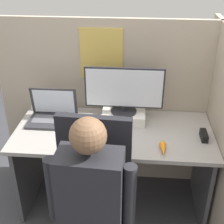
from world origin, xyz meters
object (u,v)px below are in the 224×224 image
object	(u,v)px
office_chair	(94,211)
monitor	(124,90)
paper_box	(124,116)
carrot_toy	(163,149)
person	(90,212)
stapler	(204,136)
laptop	(53,115)

from	to	relation	value
office_chair	monitor	bearing A→B (deg)	80.63
paper_box	office_chair	xyz separation A→B (m)	(-0.13, -0.80, -0.21)
monitor	carrot_toy	bearing A→B (deg)	-54.89
person	office_chair	bearing A→B (deg)	93.01
stapler	carrot_toy	xyz separation A→B (m)	(-0.30, -0.19, -0.00)
monitor	stapler	xyz separation A→B (m)	(0.59, -0.22, -0.23)
paper_box	carrot_toy	distance (m)	0.50
monitor	laptop	bearing A→B (deg)	-173.72
paper_box	monitor	bearing A→B (deg)	90.00
stapler	office_chair	size ratio (longest dim) A/B	0.11
carrot_toy	office_chair	xyz separation A→B (m)	(-0.42, -0.39, -0.20)
monitor	person	distance (m)	1.01
stapler	monitor	bearing A→B (deg)	159.64
office_chair	stapler	bearing A→B (deg)	39.07
laptop	carrot_toy	distance (m)	0.91
laptop	office_chair	bearing A→B (deg)	-60.44
laptop	office_chair	world-z (taller)	office_chair
carrot_toy	person	world-z (taller)	person
laptop	office_chair	size ratio (longest dim) A/B	0.33
monitor	office_chair	size ratio (longest dim) A/B	0.53
monitor	laptop	distance (m)	0.59
office_chair	person	xyz separation A→B (m)	(0.01, -0.17, 0.17)
paper_box	person	xyz separation A→B (m)	(-0.12, -0.97, -0.04)
laptop	carrot_toy	bearing A→B (deg)	-22.51
monitor	office_chair	xyz separation A→B (m)	(-0.13, -0.80, -0.43)
paper_box	carrot_toy	size ratio (longest dim) A/B	2.27
monitor	person	bearing A→B (deg)	-97.23
laptop	office_chair	xyz separation A→B (m)	(0.42, -0.74, -0.22)
paper_box	office_chair	world-z (taller)	office_chair
laptop	monitor	bearing A→B (deg)	6.28
carrot_toy	office_chair	world-z (taller)	office_chair
person	paper_box	bearing A→B (deg)	82.75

